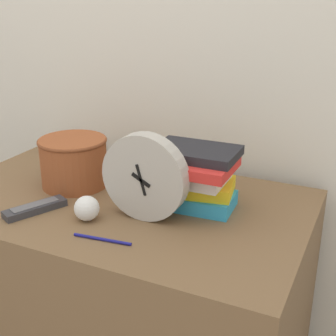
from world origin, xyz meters
The scene contains 8 objects.
wall_back centered at (0.00, 0.74, 1.20)m, with size 6.00×0.04×2.40m.
desk centered at (0.00, 0.34, 0.38)m, with size 1.11×0.67×0.75m.
desk_clock centered at (0.13, 0.26, 0.87)m, with size 0.24×0.05×0.24m.
book_stack centered at (0.21, 0.39, 0.85)m, with size 0.25×0.20×0.18m.
basket centered at (-0.19, 0.37, 0.83)m, with size 0.21×0.21×0.15m.
tv_remote centered at (-0.17, 0.16, 0.76)m, with size 0.12×0.18×0.02m.
crumpled_paper_ball centered at (-0.01, 0.19, 0.79)m, with size 0.07×0.07×0.07m.
pen centered at (0.09, 0.11, 0.76)m, with size 0.16×0.03×0.01m.
Camera 1 is at (0.67, -0.75, 1.34)m, focal length 50.00 mm.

